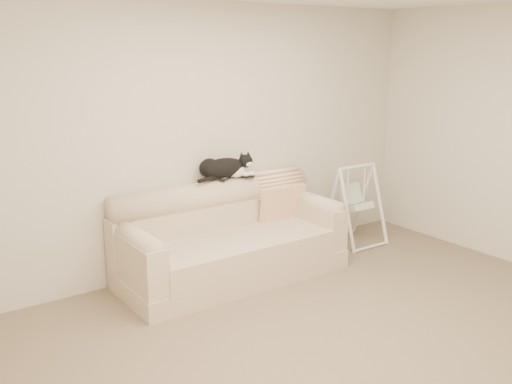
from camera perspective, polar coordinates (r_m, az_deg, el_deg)
ground_plane at (r=4.59m, az=9.46°, el=-14.21°), size 5.00×5.00×0.00m
room_shell at (r=4.09m, az=10.34°, el=4.95°), size 5.04×4.04×2.60m
sofa at (r=5.56m, az=-2.79°, el=-4.87°), size 2.20×0.93×0.90m
remote_a at (r=5.66m, az=-3.06°, el=1.38°), size 0.18×0.15×0.03m
remote_b at (r=5.75m, az=-0.99°, el=1.58°), size 0.16×0.15×0.02m
tuxedo_cat at (r=5.65m, az=-3.17°, el=2.45°), size 0.65×0.26×0.26m
throw_blanket at (r=6.04m, az=1.93°, el=0.41°), size 0.56×0.38×0.58m
baby_swing at (r=6.55m, az=9.85°, el=-1.17°), size 0.56×0.59×0.91m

